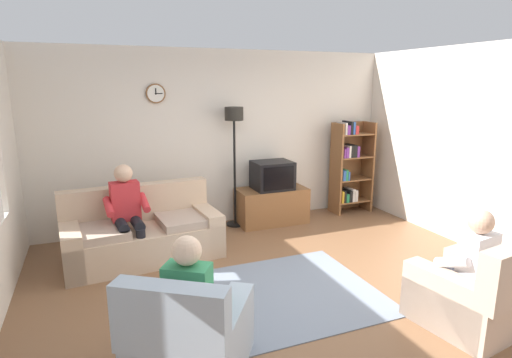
{
  "coord_description": "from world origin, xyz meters",
  "views": [
    {
      "loc": [
        -1.9,
        -3.58,
        2.19
      ],
      "look_at": [
        -0.04,
        1.05,
        1.04
      ],
      "focal_mm": 29.14,
      "sensor_mm": 36.0,
      "label": 1
    }
  ],
  "objects": [
    {
      "name": "person_in_left_armchair",
      "position": [
        -1.27,
        -0.71,
        0.6
      ],
      "size": [
        0.61,
        0.64,
        1.12
      ],
      "color": "#338C59",
      "rests_on": "ground_plane"
    },
    {
      "name": "armchair_near_window",
      "position": [
        -1.32,
        -0.79,
        0.29
      ],
      "size": [
        1.15,
        1.18,
        0.9
      ],
      "color": "#9EADBC",
      "rests_on": "ground_plane"
    },
    {
      "name": "tv_stand",
      "position": [
        0.71,
        2.25,
        0.28
      ],
      "size": [
        1.1,
        0.56,
        0.56
      ],
      "color": "brown",
      "rests_on": "ground_plane"
    },
    {
      "name": "tv",
      "position": [
        0.71,
        2.23,
        0.78
      ],
      "size": [
        0.6,
        0.49,
        0.44
      ],
      "color": "black",
      "rests_on": "tv_stand"
    },
    {
      "name": "area_rug",
      "position": [
        -0.24,
        0.06,
        0.01
      ],
      "size": [
        2.2,
        1.7,
        0.01
      ],
      "primitive_type": "cube",
      "color": "slate",
      "rests_on": "ground_plane"
    },
    {
      "name": "back_wall_assembly",
      "position": [
        -0.0,
        2.66,
        1.35
      ],
      "size": [
        6.2,
        0.17,
        2.7
      ],
      "color": "silver",
      "rests_on": "ground_plane"
    },
    {
      "name": "couch",
      "position": [
        -1.38,
        1.58,
        0.31
      ],
      "size": [
        1.97,
        1.04,
        0.9
      ],
      "color": "tan",
      "rests_on": "ground_plane"
    },
    {
      "name": "armchair_near_bookshelf",
      "position": [
        1.22,
        -1.11,
        0.29
      ],
      "size": [
        0.92,
        0.99,
        0.9
      ],
      "color": "tan",
      "rests_on": "ground_plane"
    },
    {
      "name": "person_in_right_armchair",
      "position": [
        1.21,
        -1.02,
        0.6
      ],
      "size": [
        0.55,
        0.58,
        1.12
      ],
      "color": "silver",
      "rests_on": "ground_plane"
    },
    {
      "name": "floor_lamp",
      "position": [
        0.13,
        2.35,
        1.45
      ],
      "size": [
        0.28,
        0.28,
        1.85
      ],
      "color": "black",
      "rests_on": "ground_plane"
    },
    {
      "name": "ground_plane",
      "position": [
        0.0,
        0.0,
        0.0
      ],
      "size": [
        12.0,
        12.0,
        0.0
      ],
      "primitive_type": "plane",
      "color": "brown"
    },
    {
      "name": "person_on_couch",
      "position": [
        -1.55,
        1.47,
        0.7
      ],
      "size": [
        0.54,
        0.56,
        1.24
      ],
      "color": "red",
      "rests_on": "ground_plane"
    },
    {
      "name": "right_wall",
      "position": [
        2.86,
        0.0,
        1.35
      ],
      "size": [
        0.12,
        5.8,
        2.7
      ],
      "primitive_type": "cube",
      "color": "silver",
      "rests_on": "ground_plane"
    },
    {
      "name": "bookshelf",
      "position": [
        2.2,
        2.32,
        0.81
      ],
      "size": [
        0.68,
        0.36,
        1.58
      ],
      "color": "brown",
      "rests_on": "ground_plane"
    }
  ]
}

